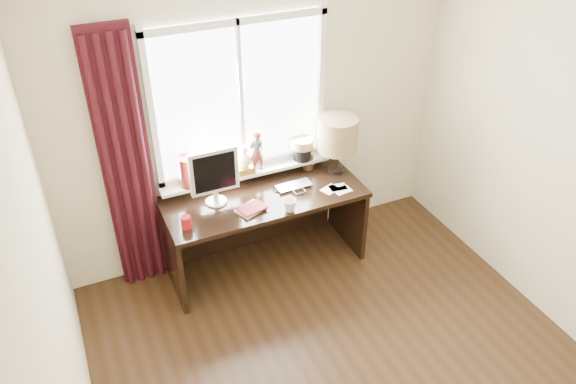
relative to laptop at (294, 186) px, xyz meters
name	(u,v)px	position (x,y,z in m)	size (l,w,h in m)	color
ceiling	(414,32)	(-0.18, -1.64, 1.84)	(3.50, 4.00, 0.00)	white
wall_back	(257,116)	(-0.18, 0.36, 0.54)	(3.50, 2.60, 0.00)	beige
wall_left	(65,358)	(-1.93, -1.64, 0.54)	(4.00, 2.60, 0.00)	beige
laptop	(294,186)	(0.00, 0.00, 0.00)	(0.31, 0.20, 0.02)	silver
mug	(290,205)	(-0.18, -0.30, 0.04)	(0.11, 0.10, 0.11)	white
red_cup	(186,222)	(-1.00, -0.18, 0.04)	(0.08, 0.08, 0.11)	maroon
window	(243,121)	(-0.33, 0.31, 0.54)	(1.52, 0.21, 1.40)	white
curtain	(127,169)	(-1.32, 0.27, 0.35)	(0.38, 0.09, 2.25)	black
desk	(261,213)	(-0.28, 0.09, -0.26)	(1.70, 0.70, 0.75)	black
monitor	(214,174)	(-0.68, 0.05, 0.27)	(0.40, 0.18, 0.49)	beige
notebook_stack	(251,209)	(-0.46, -0.17, 0.00)	(0.27, 0.24, 0.03)	beige
brush_holder	(308,163)	(0.24, 0.23, 0.05)	(0.09, 0.09, 0.25)	black
icon_frame	(310,160)	(0.27, 0.26, 0.05)	(0.10, 0.04, 0.13)	gold
table_lamp	(337,135)	(0.45, 0.09, 0.35)	(0.35, 0.35, 0.52)	black
loose_papers	(337,189)	(0.32, -0.18, -0.01)	(0.26, 0.20, 0.00)	white
desk_cables	(293,187)	(-0.01, -0.01, -0.01)	(0.35, 0.29, 0.01)	black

